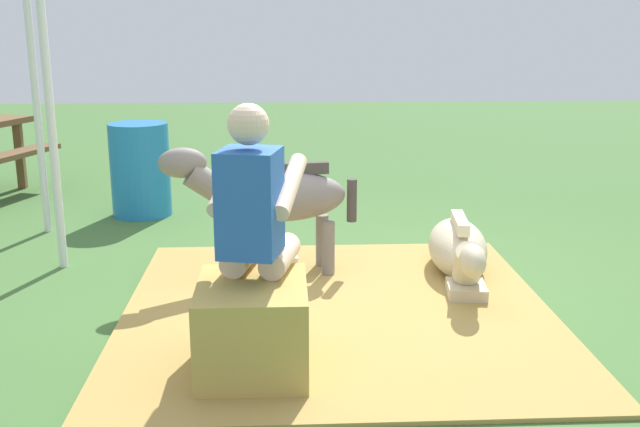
# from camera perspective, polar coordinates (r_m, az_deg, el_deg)

# --- Properties ---
(ground_plane) EXTENTS (24.00, 24.00, 0.00)m
(ground_plane) POSITION_cam_1_polar(r_m,az_deg,el_deg) (4.77, 3.58, -6.85)
(ground_plane) COLOR #426B33
(hay_patch) EXTENTS (2.68, 2.60, 0.02)m
(hay_patch) POSITION_cam_1_polar(r_m,az_deg,el_deg) (4.61, 1.35, -7.40)
(hay_patch) COLOR #AD8C47
(hay_patch) RESTS_ON ground
(hay_bale) EXTENTS (0.63, 0.54, 0.48)m
(hay_bale) POSITION_cam_1_polar(r_m,az_deg,el_deg) (3.80, -5.14, -8.72)
(hay_bale) COLOR tan
(hay_bale) RESTS_ON ground
(person_seated) EXTENTS (0.71, 0.51, 1.36)m
(person_seated) POSITION_cam_1_polar(r_m,az_deg,el_deg) (3.78, -4.85, -0.61)
(person_seated) COLOR beige
(person_seated) RESTS_ON ground
(pony_standing) EXTENTS (0.45, 1.34, 0.93)m
(pony_standing) POSITION_cam_1_polar(r_m,az_deg,el_deg) (5.10, -3.65, 1.20)
(pony_standing) COLOR slate
(pony_standing) RESTS_ON ground
(pony_lying) EXTENTS (1.35, 0.50, 0.42)m
(pony_lying) POSITION_cam_1_polar(r_m,az_deg,el_deg) (5.28, 10.53, -2.76)
(pony_lying) COLOR beige
(pony_lying) RESTS_ON ground
(water_barrel) EXTENTS (0.53, 0.53, 0.84)m
(water_barrel) POSITION_cam_1_polar(r_m,az_deg,el_deg) (6.98, -13.51, 3.27)
(water_barrel) COLOR #1E72B2
(water_barrel) RESTS_ON ground
(tent_pole_right) EXTENTS (0.06, 0.06, 2.32)m
(tent_pole_right) POSITION_cam_1_polar(r_m,az_deg,el_deg) (6.55, -20.84, 8.55)
(tent_pole_right) COLOR silver
(tent_pole_right) RESTS_ON ground
(tent_pole_mid) EXTENTS (0.06, 0.06, 2.32)m
(tent_pole_mid) POSITION_cam_1_polar(r_m,az_deg,el_deg) (5.52, -19.88, 7.70)
(tent_pole_mid) COLOR silver
(tent_pole_mid) RESTS_ON ground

